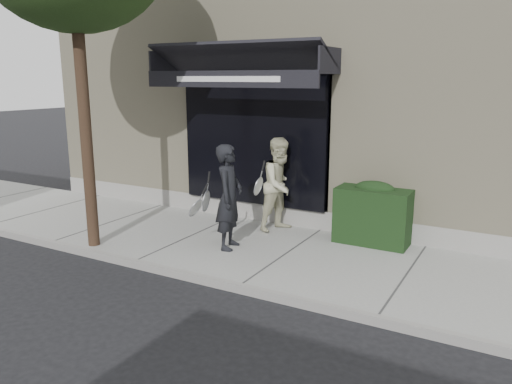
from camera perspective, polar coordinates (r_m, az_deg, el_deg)
The scene contains 7 objects.
ground at distance 8.62m, azimuth 3.57°, elevation -7.69°, with size 80.00×80.00×0.00m, color black.
sidewalk at distance 8.60m, azimuth 3.58°, elevation -7.32°, with size 20.00×3.00×0.12m, color gray.
curb at distance 7.33m, azimuth -1.78°, elevation -10.92°, with size 20.00×0.10×0.14m, color gray.
building_facade at distance 12.73m, azimuth 13.63°, elevation 11.25°, with size 14.30×8.04×5.64m.
hedge at distance 9.17m, azimuth 13.26°, elevation -2.42°, with size 1.30×0.70×1.14m.
pedestrian_front at distance 8.57m, azimuth -3.12°, elevation -0.59°, with size 0.85×0.88×1.82m.
pedestrian_back at distance 9.61m, azimuth 2.85°, elevation 0.87°, with size 0.97×1.07×1.81m.
Camera 1 is at (3.46, -7.29, 3.03)m, focal length 35.00 mm.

